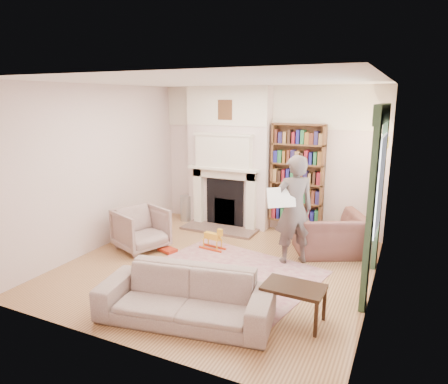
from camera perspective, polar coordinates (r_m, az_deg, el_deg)
The scene contains 25 objects.
floor at distance 6.33m, azimuth -0.99°, elevation -10.65°, with size 4.50×4.50×0.00m, color brown.
ceiling at distance 5.80m, azimuth -1.10°, elevation 15.55°, with size 4.50×4.50×0.00m, color white.
wall_back at distance 7.96m, azimuth 6.20°, elevation 4.73°, with size 4.50×4.50×0.00m, color beige.
wall_front at distance 4.08m, azimuth -15.26°, elevation -3.84°, with size 4.50×4.50×0.00m, color beige.
wall_left at distance 7.18m, azimuth -17.37°, elevation 3.29°, with size 4.50×4.50×0.00m, color beige.
wall_right at distance 5.33m, azimuth 21.20°, elevation -0.31°, with size 4.50×4.50×0.00m, color beige.
fireplace at distance 8.05m, azimuth 0.67°, elevation 4.81°, with size 1.70×0.58×2.80m.
bookcase at distance 7.68m, azimuth 10.42°, elevation 2.59°, with size 1.00×0.24×1.85m, color brown.
window at distance 5.71m, azimuth 21.42°, elevation 1.04°, with size 0.02×0.90×1.30m, color silver.
curtain_left at distance 5.09m, azimuth 20.18°, elevation -3.16°, with size 0.07×0.32×2.40m, color #2F492F.
curtain_right at distance 6.44m, azimuth 21.41°, elevation 0.08°, with size 0.07×0.32×2.40m, color #2F492F.
pelmet at distance 5.60m, azimuth 21.76°, elevation 10.42°, with size 0.09×1.70×0.24m, color #2F492F.
wall_sconce at distance 6.74m, azimuth 20.73°, elevation 6.72°, with size 0.20×0.24×0.24m, color gold, non-canonical shape.
rug at distance 6.12m, azimuth 0.95°, elevation -11.48°, with size 2.46×1.89×0.01m, color #BDA38E.
armchair_reading at distance 6.94m, azimuth 14.73°, elevation -5.80°, with size 1.09×0.95×0.71m, color #53302C.
armchair_left at distance 7.07m, azimuth -11.76°, elevation -5.20°, with size 0.77×0.80×0.72m, color #B4A695.
sofa at distance 4.86m, azimuth -5.54°, elevation -14.61°, with size 2.05×0.80×0.60m, color #BDB59C.
man_reading at distance 6.32m, azimuth 9.95°, elevation -2.54°, with size 0.63×0.42×1.74m, color #4E433E.
newspaper at distance 6.11m, azimuth 8.18°, elevation -0.77°, with size 0.44×0.02×0.31m, color white.
coffee_table at distance 4.91m, azimuth 9.86°, elevation -15.44°, with size 0.70×0.45×0.45m, color black, non-canonical shape.
paraffin_heater at distance 8.58m, azimuth -5.46°, elevation -2.31°, with size 0.24×0.24×0.55m, color #A6A9AE.
rocking_horse at distance 6.95m, azimuth -1.67°, elevation -6.67°, with size 0.46×0.18×0.40m, color gold, non-canonical shape.
board_game at distance 6.47m, azimuth -9.09°, elevation -10.06°, with size 0.38×0.38×0.03m, color #EAD452.
game_box_lid at distance 6.97m, azimuth -8.07°, elevation -8.18°, with size 0.31×0.20×0.05m, color #9E2612.
comic_annuals at distance 5.93m, azimuth -0.84°, elevation -12.16°, with size 0.62×0.48×0.02m.
Camera 1 is at (2.58, -5.19, 2.56)m, focal length 32.00 mm.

